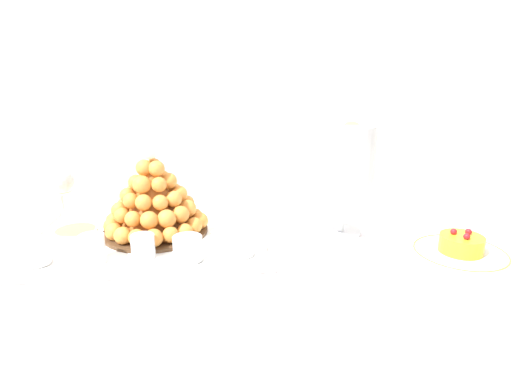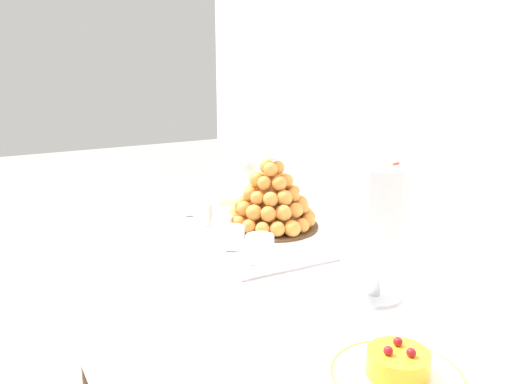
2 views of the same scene
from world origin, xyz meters
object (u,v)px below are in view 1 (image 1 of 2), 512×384
(macaron_goblet, at_px, (344,165))
(wine_glass, at_px, (60,184))
(dessert_cup_centre, at_px, (143,247))
(croquembouche, at_px, (154,201))
(dessert_cup_left, at_px, (36,252))
(dessert_cup_right, at_px, (239,242))
(creme_brulee_ramekin, at_px, (76,234))
(dessert_cup_mid_right, at_px, (188,249))
(fruit_tart_plate, at_px, (461,248))
(dessert_cup_mid_left, at_px, (93,250))
(serving_tray, at_px, (151,238))

(macaron_goblet, height_order, wine_glass, macaron_goblet)
(dessert_cup_centre, height_order, macaron_goblet, macaron_goblet)
(croquembouche, xyz_separation_m, wine_glass, (-0.23, 0.05, 0.03))
(croquembouche, xyz_separation_m, dessert_cup_left, (-0.22, -0.14, -0.05))
(dessert_cup_left, height_order, macaron_goblet, macaron_goblet)
(dessert_cup_centre, distance_m, dessert_cup_right, 0.20)
(creme_brulee_ramekin, bearing_deg, macaron_goblet, 0.08)
(dessert_cup_mid_right, distance_m, macaron_goblet, 0.41)
(dessert_cup_centre, relative_size, dessert_cup_mid_right, 0.81)
(macaron_goblet, bearing_deg, fruit_tart_plate, -33.13)
(dessert_cup_left, relative_size, dessert_cup_mid_left, 0.92)
(dessert_cup_centre, height_order, dessert_cup_right, dessert_cup_right)
(croquembouche, height_order, dessert_cup_centre, croquembouche)
(wine_glass, bearing_deg, creme_brulee_ramekin, -57.57)
(croquembouche, height_order, macaron_goblet, macaron_goblet)
(dessert_cup_centre, xyz_separation_m, wine_glass, (-0.22, 0.19, 0.09))
(serving_tray, relative_size, fruit_tart_plate, 2.73)
(creme_brulee_ramekin, distance_m, fruit_tart_plate, 0.86)
(dessert_cup_right, relative_size, macaron_goblet, 0.23)
(macaron_goblet, xyz_separation_m, wine_glass, (-0.67, 0.08, -0.05))
(dessert_cup_centre, relative_size, fruit_tart_plate, 0.25)
(dessert_cup_mid_left, relative_size, dessert_cup_centre, 1.18)
(croquembouche, relative_size, dessert_cup_mid_left, 4.24)
(croquembouche, height_order, dessert_cup_mid_right, croquembouche)
(dessert_cup_right, relative_size, fruit_tart_plate, 0.32)
(fruit_tart_plate, distance_m, wine_glass, 0.93)
(serving_tray, relative_size, macaron_goblet, 1.96)
(dessert_cup_left, relative_size, dessert_cup_centre, 1.08)
(wine_glass, bearing_deg, macaron_goblet, -6.65)
(dessert_cup_left, bearing_deg, fruit_tart_plate, -1.67)
(fruit_tart_plate, bearing_deg, wine_glass, 165.92)
(wine_glass, bearing_deg, dessert_cup_left, -87.48)
(dessert_cup_centre, bearing_deg, fruit_tart_plate, -2.89)
(dessert_cup_right, bearing_deg, fruit_tart_plate, -3.82)
(creme_brulee_ramekin, relative_size, fruit_tart_plate, 0.49)
(fruit_tart_plate, xyz_separation_m, wine_glass, (-0.89, 0.22, 0.11))
(dessert_cup_left, height_order, dessert_cup_right, dessert_cup_right)
(macaron_goblet, bearing_deg, serving_tray, -179.86)
(serving_tray, distance_m, fruit_tart_plate, 0.69)
(dessert_cup_centre, distance_m, wine_glass, 0.30)
(croquembouche, relative_size, dessert_cup_right, 3.88)
(fruit_tart_plate, height_order, wine_glass, wine_glass)
(dessert_cup_centre, bearing_deg, dessert_cup_left, -177.75)
(dessert_cup_right, bearing_deg, croquembouche, 143.98)
(serving_tray, height_order, croquembouche, croquembouche)
(serving_tray, bearing_deg, dessert_cup_mid_left, -128.25)
(dessert_cup_left, distance_m, dessert_cup_right, 0.41)
(serving_tray, distance_m, dessert_cup_left, 0.24)
(dessert_cup_centre, xyz_separation_m, macaron_goblet, (0.45, 0.11, 0.14))
(serving_tray, distance_m, dessert_cup_centre, 0.11)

